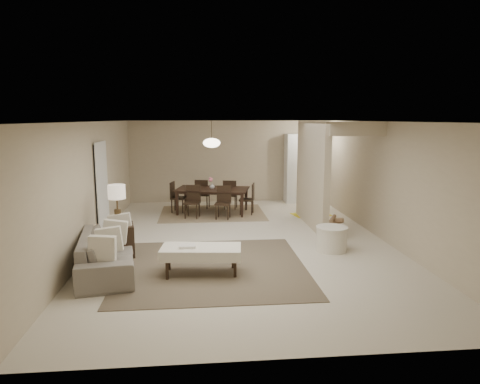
{
  "coord_description": "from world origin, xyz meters",
  "views": [
    {
      "loc": [
        -0.87,
        -8.67,
        2.56
      ],
      "look_at": [
        -0.04,
        0.06,
        1.05
      ],
      "focal_mm": 32.0,
      "sensor_mm": 36.0,
      "label": 1
    }
  ],
  "objects": [
    {
      "name": "dining_chairs",
      "position": [
        -0.54,
        2.78,
        0.42
      ],
      "size": [
        2.3,
        1.87,
        0.85
      ],
      "color": "black",
      "rests_on": "dining_rug"
    },
    {
      "name": "wicker_basket",
      "position": [
        2.01,
        0.0,
        0.15
      ],
      "size": [
        0.46,
        0.46,
        0.3
      ],
      "primitive_type": "cylinder",
      "rotation": [
        0.0,
        0.0,
        0.39
      ],
      "color": "#93613B",
      "rests_on": "floor"
    },
    {
      "name": "pendant_light",
      "position": [
        -0.54,
        2.78,
        1.92
      ],
      "size": [
        0.46,
        0.46,
        0.71
      ],
      "color": "#49361F",
      "rests_on": "ceiling"
    },
    {
      "name": "back_wall",
      "position": [
        0.0,
        4.5,
        1.25
      ],
      "size": [
        6.0,
        0.0,
        6.0
      ],
      "primitive_type": "plane",
      "rotation": [
        1.57,
        0.0,
        0.0
      ],
      "color": "#BBAA8D",
      "rests_on": "floor"
    },
    {
      "name": "dining_rug",
      "position": [
        -0.54,
        2.78,
        0.01
      ],
      "size": [
        2.8,
        2.1,
        0.01
      ],
      "primitive_type": "cube",
      "color": "#816E50",
      "rests_on": "floor"
    },
    {
      "name": "partition",
      "position": [
        1.8,
        1.25,
        1.25
      ],
      "size": [
        0.15,
        2.5,
        2.5
      ],
      "primitive_type": "cube",
      "color": "#BBAA8D",
      "rests_on": "floor"
    },
    {
      "name": "ceiling",
      "position": [
        0.0,
        0.0,
        2.5
      ],
      "size": [
        9.0,
        9.0,
        0.0
      ],
      "primitive_type": "plane",
      "rotation": [
        3.14,
        0.0,
        0.0
      ],
      "color": "white",
      "rests_on": "back_wall"
    },
    {
      "name": "vase",
      "position": [
        -0.54,
        2.78,
        0.76
      ],
      "size": [
        0.18,
        0.18,
        0.15
      ],
      "primitive_type": "imported",
      "rotation": [
        0.0,
        0.0,
        0.3
      ],
      "color": "silver",
      "rests_on": "dining_table"
    },
    {
      "name": "round_pouf",
      "position": [
        1.68,
        -0.79,
        0.24
      ],
      "size": [
        0.61,
        0.61,
        0.48
      ],
      "primitive_type": "cylinder",
      "color": "silver",
      "rests_on": "floor"
    },
    {
      "name": "floor",
      "position": [
        0.0,
        0.0,
        0.0
      ],
      "size": [
        9.0,
        9.0,
        0.0
      ],
      "primitive_type": "plane",
      "color": "beige",
      "rests_on": "ground"
    },
    {
      "name": "pantry_cabinet",
      "position": [
        2.35,
        4.15,
        1.05
      ],
      "size": [
        1.2,
        0.55,
        2.1
      ],
      "primitive_type": "cube",
      "color": "white",
      "rests_on": "floor"
    },
    {
      "name": "right_wall",
      "position": [
        3.0,
        0.0,
        1.25
      ],
      "size": [
        0.0,
        9.0,
        9.0
      ],
      "primitive_type": "plane",
      "rotation": [
        1.57,
        0.0,
        -1.57
      ],
      "color": "#BBAA8D",
      "rests_on": "floor"
    },
    {
      "name": "left_wall",
      "position": [
        -3.0,
        0.0,
        1.25
      ],
      "size": [
        0.0,
        9.0,
        9.0
      ],
      "primitive_type": "plane",
      "rotation": [
        1.57,
        0.0,
        1.57
      ],
      "color": "#BBAA8D",
      "rests_on": "floor"
    },
    {
      "name": "table_lamp",
      "position": [
        -2.4,
        -0.74,
        1.16
      ],
      "size": [
        0.32,
        0.32,
        0.76
      ],
      "color": "#49361F",
      "rests_on": "side_table"
    },
    {
      "name": "sofa",
      "position": [
        -2.45,
        -1.55,
        0.32
      ],
      "size": [
        2.3,
        1.2,
        0.64
      ],
      "primitive_type": "imported",
      "rotation": [
        0.0,
        0.0,
        1.73
      ],
      "color": "slate",
      "rests_on": "floor"
    },
    {
      "name": "flush_light",
      "position": [
        2.3,
        3.2,
        2.46
      ],
      "size": [
        0.44,
        0.44,
        0.05
      ],
      "primitive_type": "cylinder",
      "color": "white",
      "rests_on": "ceiling"
    },
    {
      "name": "ottoman_bench",
      "position": [
        -0.87,
        -1.85,
        0.38
      ],
      "size": [
        1.37,
        0.73,
        0.47
      ],
      "rotation": [
        0.0,
        0.0,
        -0.1
      ],
      "color": "silver",
      "rests_on": "living_rug"
    },
    {
      "name": "side_table",
      "position": [
        -2.4,
        -0.74,
        0.3
      ],
      "size": [
        0.64,
        0.64,
        0.6
      ],
      "primitive_type": "cube",
      "rotation": [
        0.0,
        0.0,
        0.2
      ],
      "color": "black",
      "rests_on": "floor"
    },
    {
      "name": "dining_table",
      "position": [
        -0.54,
        2.78,
        0.34
      ],
      "size": [
        2.13,
        1.49,
        0.68
      ],
      "primitive_type": "imported",
      "rotation": [
        0.0,
        0.0,
        -0.23
      ],
      "color": "black",
      "rests_on": "dining_rug"
    },
    {
      "name": "doorway",
      "position": [
        -2.97,
        0.6,
        1.02
      ],
      "size": [
        0.04,
        0.9,
        2.04
      ],
      "primitive_type": "cube",
      "color": "black",
      "rests_on": "floor"
    },
    {
      "name": "living_rug",
      "position": [
        -0.67,
        -1.55,
        0.01
      ],
      "size": [
        3.2,
        3.2,
        0.01
      ],
      "primitive_type": "cube",
      "color": "brown",
      "rests_on": "floor"
    },
    {
      "name": "yellow_mat",
      "position": [
        2.1,
        2.36,
        0.01
      ],
      "size": [
        1.07,
        0.78,
        0.01
      ],
      "primitive_type": "cube",
      "rotation": [
        0.0,
        0.0,
        0.2
      ],
      "color": "yellow",
      "rests_on": "floor"
    }
  ]
}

